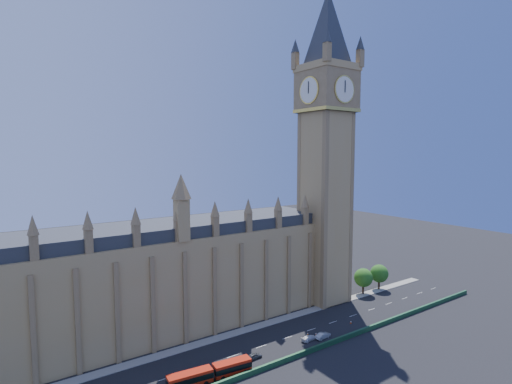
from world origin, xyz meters
TOP-DOWN VIEW (x-y plane):
  - ground at (0.00, 0.00)m, footprint 400.00×400.00m
  - palace_westminster at (-25.00, 22.00)m, footprint 120.00×20.00m
  - elizabeth_tower at (38.00, 13.99)m, footprint 20.59×20.59m
  - bridge_parapet at (0.00, -9.00)m, footprint 160.00×0.60m
  - kerb_north at (0.00, 9.50)m, footprint 160.00×3.00m
  - tree_east_near at (52.22, 10.08)m, footprint 6.00×6.00m
  - tree_east_far at (60.22, 10.08)m, footprint 6.00×6.00m
  - red_bus at (-12.87, -5.99)m, footprint 17.79×4.53m
  - car_grey at (-0.65, -3.79)m, footprint 3.90×1.78m
  - car_silver at (19.02, -5.35)m, footprint 4.49×1.90m
  - car_white at (15.39, -4.19)m, footprint 4.40×2.08m
  - cone_a at (16.96, -3.56)m, footprint 0.45×0.45m
  - cone_b at (18.73, -3.18)m, footprint 0.48×0.48m
  - cone_c at (17.07, -1.90)m, footprint 0.51×0.51m
  - cone_d at (31.39, -3.31)m, footprint 0.56×0.56m

SIDE VIEW (x-z plane):
  - ground at x=0.00m, z-range 0.00..0.00m
  - kerb_north at x=0.00m, z-range 0.00..0.16m
  - cone_c at x=17.07m, z-range 0.00..0.63m
  - cone_a at x=16.96m, z-range 0.00..0.65m
  - cone_b at x=18.73m, z-range 0.00..0.65m
  - cone_d at x=31.39m, z-range 0.00..0.72m
  - bridge_parapet at x=0.00m, z-range 0.00..1.20m
  - car_white at x=15.39m, z-range 0.00..1.24m
  - car_grey at x=-0.65m, z-range 0.00..1.30m
  - car_silver at x=19.02m, z-range 0.00..1.44m
  - red_bus at x=-12.87m, z-range 0.08..3.08m
  - tree_east_near at x=52.22m, z-range 1.39..9.89m
  - tree_east_far at x=60.22m, z-range 1.39..9.89m
  - palace_westminster at x=-25.00m, z-range -0.14..27.86m
  - elizabeth_tower at x=38.00m, z-range 2.06..107.06m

